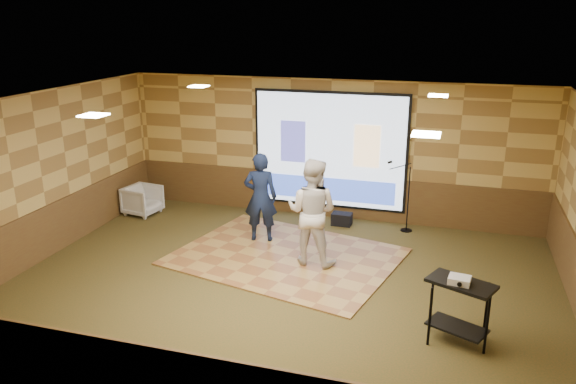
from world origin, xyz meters
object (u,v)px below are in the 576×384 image
(mic_stand, at_px, (405,208))
(player_left, at_px, (261,197))
(dance_floor, at_px, (286,256))
(banquet_chair, at_px, (143,200))
(player_right, at_px, (312,212))
(duffel_bag, at_px, (342,219))
(projector, at_px, (459,280))
(av_table, at_px, (460,301))
(projector_screen, at_px, (329,152))

(mic_stand, bearing_deg, player_left, -153.55)
(dance_floor, bearing_deg, banquet_chair, 160.40)
(player_right, xyz_separation_m, mic_stand, (1.43, 2.10, -0.49))
(player_right, height_order, duffel_bag, player_right)
(player_left, xyz_separation_m, mic_stand, (2.64, 1.36, -0.41))
(duffel_bag, bearing_deg, projector, -59.49)
(player_left, distance_m, projector, 4.57)
(projector, xyz_separation_m, duffel_bag, (-2.35, 3.99, -0.82))
(duffel_bag, bearing_deg, player_left, -135.75)
(dance_floor, height_order, duffel_bag, duffel_bag)
(mic_stand, xyz_separation_m, banquet_chair, (-5.68, -0.65, -0.17))
(player_right, distance_m, projector, 3.16)
(av_table, relative_size, banquet_chair, 1.27)
(av_table, height_order, duffel_bag, av_table)
(av_table, bearing_deg, projector_screen, 122.49)
(player_left, relative_size, av_table, 1.94)
(av_table, xyz_separation_m, banquet_chair, (-6.77, 3.34, -0.30))
(dance_floor, height_order, player_right, player_right)
(projector, height_order, duffel_bag, projector)
(projector_screen, height_order, dance_floor, projector_screen)
(banquet_chair, bearing_deg, player_left, -94.21)
(projector_screen, relative_size, player_left, 1.89)
(projector_screen, relative_size, av_table, 3.67)
(dance_floor, xyz_separation_m, mic_stand, (1.95, 1.98, 0.48))
(banquet_chair, distance_m, duffel_bag, 4.44)
(av_table, distance_m, mic_stand, 4.14)
(dance_floor, distance_m, projector, 3.76)
(mic_stand, bearing_deg, projector, -76.14)
(player_right, bearing_deg, player_left, -24.99)
(av_table, distance_m, banquet_chair, 7.56)
(av_table, bearing_deg, projector, -121.36)
(player_right, distance_m, mic_stand, 2.59)
(player_left, distance_m, av_table, 4.57)
(projector_screen, relative_size, dance_floor, 0.86)
(duffel_bag, bearing_deg, player_right, -93.92)
(projector_screen, bearing_deg, banquet_chair, -165.80)
(duffel_bag, bearing_deg, mic_stand, 2.09)
(av_table, relative_size, projector, 3.25)
(av_table, height_order, mic_stand, mic_stand)
(dance_floor, xyz_separation_m, projector, (3.01, -2.06, 0.94))
(player_right, bearing_deg, projector, 148.35)
(projector_screen, xyz_separation_m, mic_stand, (1.68, -0.36, -0.98))
(player_left, height_order, player_right, player_right)
(dance_floor, height_order, projector, projector)
(projector, distance_m, banquet_chair, 7.57)
(banquet_chair, bearing_deg, projector_screen, -66.77)
(player_right, xyz_separation_m, projector, (2.49, -1.94, -0.03))
(duffel_bag, bearing_deg, banquet_chair, -172.21)
(mic_stand, relative_size, banquet_chair, 2.07)
(av_table, xyz_separation_m, projector, (-0.03, -0.05, 0.33))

